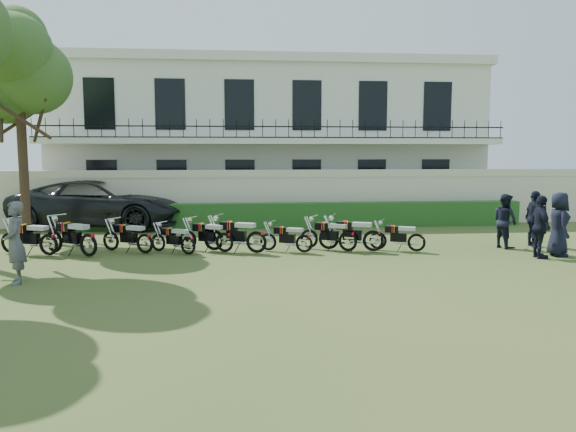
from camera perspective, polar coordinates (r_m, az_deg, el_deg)
The scene contains 21 objects.
ground at distance 15.58m, azimuth 1.24°, elevation -4.75°, with size 100.00×100.00×0.00m, color #324C1E.
perimeter_wall at distance 23.31m, azimuth -1.12°, elevation 1.93°, with size 30.00×0.35×2.30m.
hedge at distance 22.69m, azimuth 1.57°, elevation 0.10°, with size 18.00×0.60×1.00m, color #1F4A1A.
building at distance 29.19m, azimuth -2.06°, elevation 7.85°, with size 20.40×9.60×7.40m.
tree_west_near at distance 21.57m, azimuth -25.64°, elevation 13.49°, with size 3.40×3.20×7.90m.
motorcycle_0 at distance 17.84m, azimuth -23.16°, elevation -2.19°, with size 1.90×0.90×1.09m.
motorcycle_1 at distance 17.20m, azimuth -19.63°, elevation -2.24°, with size 1.82×1.28×1.16m.
motorcycle_2 at distance 17.27m, azimuth -14.35°, elevation -2.25°, with size 1.68×1.00×1.02m.
motorcycle_3 at distance 16.82m, azimuth -10.11°, elevation -2.53°, with size 1.44×1.02×0.92m.
motorcycle_4 at distance 17.05m, azimuth -6.47°, elevation -2.18°, with size 1.71×0.99×1.03m.
motorcycle_5 at distance 16.80m, azimuth -3.22°, elevation -2.12°, with size 1.93×1.00×1.13m.
motorcycle_6 at distance 16.91m, azimuth 1.66°, elevation -2.38°, with size 1.58×0.81×0.92m.
motorcycle_7 at distance 17.18m, azimuth 6.10°, elevation -2.09°, with size 1.65×1.11×1.04m.
motorcycle_8 at distance 17.27m, azimuth 8.67°, elevation -1.99°, with size 1.93×0.90×1.10m.
motorcycle_9 at distance 17.52m, azimuth 12.94°, elevation -2.21°, with size 1.61×0.84×0.94m.
suv at distance 23.90m, azimuth -18.46°, elevation 1.20°, with size 3.19×6.92×1.92m, color black.
inspector at distance 14.42m, azimuth -25.97°, elevation -2.45°, with size 0.70×0.46×1.92m, color #5C5C61.
officer_2 at distance 17.62m, azimuth 24.26°, elevation -1.02°, with size 1.06×0.44×1.82m, color black.
officer_3 at distance 18.23m, azimuth 25.79°, elevation -0.75°, with size 0.92×0.60×1.88m, color black.
officer_4 at distance 19.09m, azimuth 21.17°, elevation -0.47°, with size 0.84×0.65×1.73m, color black.
officer_5 at distance 19.73m, azimuth 23.75°, elevation -0.26°, with size 1.06×0.44×1.80m, color black.
Camera 1 is at (-1.84, -15.16, 3.06)m, focal length 35.00 mm.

